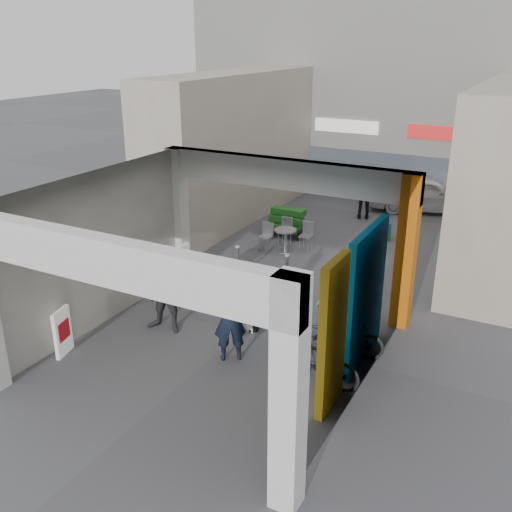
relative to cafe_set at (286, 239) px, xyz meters
The scene contains 21 objects.
ground 5.46m from the cafe_set, 75.04° to the right, with size 90.00×90.00×0.00m, color #525257.
arcade_canopy 6.69m from the cafe_set, 72.26° to the right, with size 6.40×6.45×6.40m.
far_building 9.58m from the cafe_set, 80.85° to the left, with size 18.00×4.08×8.00m.
plaza_bldg_left 4.41m from the cafe_set, 144.13° to the left, with size 2.00×9.00×5.00m, color #B5AE96.
plaza_bldg_right 6.69m from the cafe_set, 20.74° to the left, with size 2.00×9.00×5.00m, color #B5AE96.
bollard_left 2.84m from the cafe_set, 91.25° to the right, with size 0.09×0.09×0.96m, color gray.
bollard_center 3.12m from the cafe_set, 64.09° to the right, with size 0.09×0.09×0.97m, color gray.
bollard_right 4.16m from the cafe_set, 44.21° to the right, with size 0.09×0.09×0.87m, color gray.
advert_board_near 7.89m from the cafe_set, 99.77° to the right, with size 0.22×0.55×1.00m.
advert_board_far 3.77m from the cafe_set, 110.84° to the right, with size 0.10×0.55×1.00m.
cafe_set is the anchor object (origin of this frame).
produce_stand 1.18m from the cafe_set, 114.51° to the left, with size 1.34×0.72×0.88m.
crate_stack 3.32m from the cafe_set, 43.31° to the left, with size 0.52×0.44×0.56m.
border_collie 5.34m from the cafe_set, 72.52° to the right, with size 0.21×0.42×0.58m.
man_with_dog 6.60m from the cafe_set, 74.41° to the right, with size 0.66×0.43×1.80m, color black.
man_back_turned 6.02m from the cafe_set, 90.68° to the right, with size 0.97×0.76×2.00m, color #3B3B3D.
man_elderly 5.24m from the cafe_set, 53.07° to the right, with size 0.75×0.49×1.53m, color #5F95BA.
man_crates 4.26m from the cafe_set, 73.93° to the left, with size 1.05×0.44×1.80m, color black.
bicycle_front 6.31m from the cafe_set, 54.04° to the right, with size 0.59×1.69×0.89m, color black.
bicycle_rear 7.32m from the cafe_set, 59.56° to the right, with size 0.45×1.60×0.96m, color black.
white_van 6.67m from the cafe_set, 65.39° to the left, with size 1.61×4.00×1.36m, color silver.
Camera 1 is at (5.56, -9.69, 6.15)m, focal length 40.00 mm.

